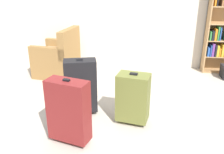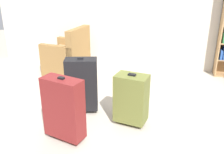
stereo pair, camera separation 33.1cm
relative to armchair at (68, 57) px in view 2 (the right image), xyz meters
The scene contains 7 objects.
ground_plane 1.82m from the armchair, 53.10° to the right, with size 9.84×9.84×0.00m, color #B2A899.
back_wall 1.61m from the armchair, 32.83° to the left, with size 5.62×0.10×2.60m, color beige.
armchair is the anchor object (origin of this frame).
mug 0.52m from the armchair, 22.27° to the right, with size 0.12×0.08×0.10m.
suitcase_olive 2.12m from the armchair, 47.19° to the right, with size 0.44×0.34×0.68m.
suitcase_black 1.57m from the armchair, 61.92° to the right, with size 0.46×0.31×0.79m.
suitcase_dark_red 2.18m from the armchair, 69.98° to the right, with size 0.50×0.33×0.78m.
Camera 2 is at (0.72, -2.96, 1.79)m, focal length 40.82 mm.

